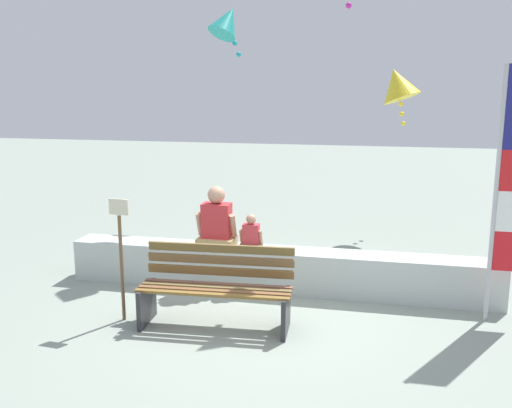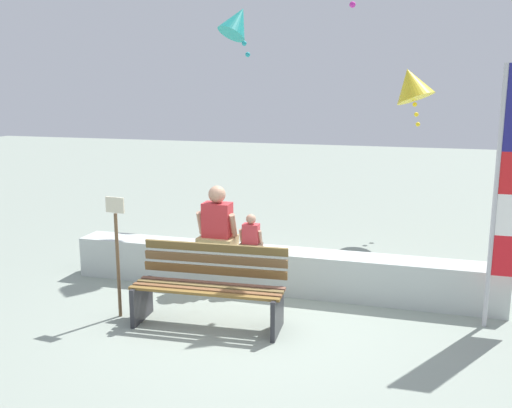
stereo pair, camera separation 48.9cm
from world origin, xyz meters
name	(u,v)px [view 2 (the right image)]	position (x,y,z in m)	size (l,w,h in m)	color
ground_plane	(259,315)	(0.00, 0.00, 0.00)	(40.00, 40.00, 0.00)	gray
seawall_ledge	(277,270)	(0.00, 0.89, 0.28)	(5.66, 0.47, 0.55)	#B7C1BB
park_bench	(210,288)	(-0.47, -0.38, 0.42)	(1.75, 0.70, 0.88)	brown
person_adult	(217,223)	(-0.82, 0.84, 0.87)	(0.54, 0.39, 0.82)	tan
person_child	(251,235)	(-0.35, 0.85, 0.74)	(0.31, 0.23, 0.47)	brown
flag_banner	(508,184)	(2.66, 0.42, 1.64)	(0.38, 0.05, 2.90)	#B7B7BC
kite_yellow	(412,84)	(1.51, 4.36, 2.70)	(1.00, 0.91, 1.13)	yellow
kite_teal	(237,22)	(-1.26, 3.12, 3.69)	(0.79, 0.82, 0.91)	teal
sign_post	(117,248)	(-1.56, -0.49, 0.84)	(0.24, 0.04, 1.43)	brown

